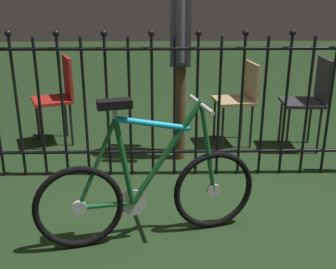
# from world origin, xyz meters

# --- Properties ---
(ground_plane) EXTENTS (20.00, 20.00, 0.00)m
(ground_plane) POSITION_xyz_m (0.00, 0.00, 0.00)
(ground_plane) COLOR #1F3319
(iron_fence) EXTENTS (3.53, 0.07, 1.30)m
(iron_fence) POSITION_xyz_m (-0.07, 0.72, 0.65)
(iron_fence) COLOR black
(iron_fence) RESTS_ON ground
(bicycle) EXTENTS (1.40, 0.47, 0.94)m
(bicycle) POSITION_xyz_m (-0.26, -0.23, 0.34)
(bicycle) COLOR black
(bicycle) RESTS_ON ground
(chair_red) EXTENTS (0.49, 0.49, 0.89)m
(chair_red) POSITION_xyz_m (-1.21, 1.55, 0.54)
(chair_red) COLOR black
(chair_red) RESTS_ON ground
(chair_charcoal) EXTENTS (0.40, 0.40, 0.91)m
(chair_charcoal) POSITION_xyz_m (1.29, 1.32, 0.55)
(chair_charcoal) COLOR black
(chair_charcoal) RESTS_ON ground
(chair_tan) EXTENTS (0.43, 0.42, 0.84)m
(chair_tan) POSITION_xyz_m (0.63, 1.48, 0.52)
(chair_tan) COLOR black
(chair_tan) RESTS_ON ground
(person_visitor) EXTENTS (0.24, 0.48, 1.77)m
(person_visitor) POSITION_xyz_m (-0.00, 1.17, 1.07)
(person_visitor) COLOR #4C3823
(person_visitor) RESTS_ON ground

